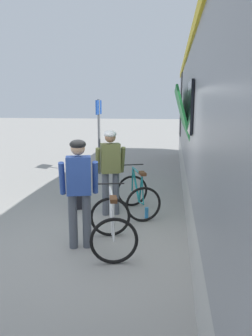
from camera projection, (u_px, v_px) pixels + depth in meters
name	position (u px, v px, depth m)	size (l,w,h in m)	color
ground_plane	(101.00, 248.00, 5.35)	(80.00, 80.00, 0.00)	gray
cyclist_near_in_blue	(79.00, 184.00, 5.19)	(0.66, 0.41, 1.76)	#4C515B
cyclist_far_in_olive	(110.00, 165.00, 6.75)	(0.66, 0.46, 1.76)	#4C515B
bicycle_near_white	(112.00, 225.00, 5.26)	(0.94, 1.21, 0.99)	black
bicycle_far_teal	(137.00, 195.00, 6.94)	(1.03, 1.25, 0.99)	black
backpack_on_platform	(78.00, 200.00, 7.29)	(0.28, 0.18, 0.40)	black
water_bottle_near_the_bikes	(147.00, 213.00, 6.72)	(0.07, 0.07, 0.22)	#338CCC
platform_sign_post	(99.00, 124.00, 10.53)	(0.08, 0.70, 2.40)	#595B60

